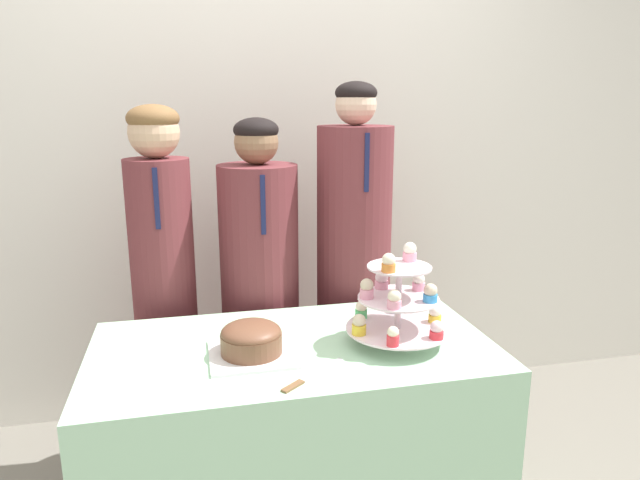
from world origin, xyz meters
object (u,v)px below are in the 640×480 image
at_px(cake_knife, 304,380).
at_px(student_1, 261,309).
at_px(student_0, 165,301).
at_px(cupcake_stand, 397,302).
at_px(student_2, 353,286).
at_px(round_cake, 251,340).

height_order(cake_knife, student_1, student_1).
xyz_separation_m(student_0, student_1, (0.37, 0.00, -0.06)).
relative_size(cupcake_stand, student_2, 0.21).
bearing_deg(cupcake_stand, round_cake, 178.73).
bearing_deg(student_2, cupcake_stand, -92.86).
bearing_deg(cake_knife, cupcake_stand, -9.97).
height_order(round_cake, student_2, student_2).
distance_m(round_cake, student_1, 0.60).
height_order(cake_knife, cupcake_stand, cupcake_stand).
bearing_deg(round_cake, cupcake_stand, -1.27).
height_order(round_cake, student_0, student_0).
height_order(cake_knife, student_2, student_2).
bearing_deg(round_cake, student_1, 80.35).
distance_m(round_cake, cupcake_stand, 0.47).
distance_m(cupcake_stand, student_0, 0.96).
xyz_separation_m(round_cake, student_1, (0.10, 0.58, -0.12)).
bearing_deg(student_2, round_cake, -130.15).
bearing_deg(cake_knife, student_0, 78.37).
relative_size(student_0, student_1, 1.03).
xyz_separation_m(cupcake_stand, student_1, (-0.36, 0.59, -0.21)).
bearing_deg(student_1, student_2, 0.00).
xyz_separation_m(cake_knife, student_2, (0.37, 0.78, -0.00)).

